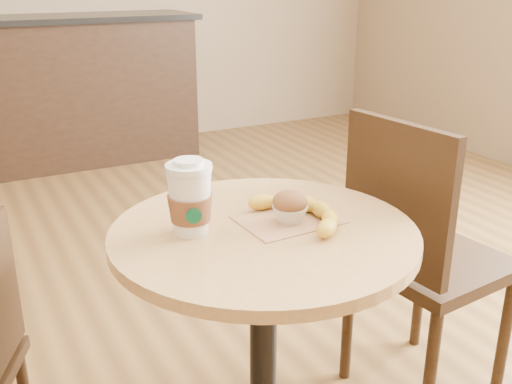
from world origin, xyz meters
TOP-DOWN VIEW (x-y plane):
  - cafe_table at (0.05, -0.08)m, footprint 0.74×0.74m
  - chair_right at (0.64, -0.00)m, footprint 0.46×0.46m
  - service_counter at (0.00, 3.18)m, footprint 2.30×0.65m
  - kraft_bag at (0.13, -0.07)m, footprint 0.25×0.19m
  - coffee_cup at (-0.11, -0.02)m, footprint 0.11×0.11m
  - muffin at (0.13, -0.08)m, footprint 0.09×0.09m
  - banana at (0.16, -0.09)m, footprint 0.23×0.32m

SIDE VIEW (x-z plane):
  - chair_right at x=0.64m, z-range 0.05..0.99m
  - service_counter at x=0.00m, z-range 0.00..1.04m
  - cafe_table at x=0.05m, z-range 0.17..0.92m
  - kraft_bag at x=0.13m, z-range 0.75..0.75m
  - banana at x=0.16m, z-range 0.75..0.79m
  - muffin at x=0.13m, z-range 0.75..0.83m
  - coffee_cup at x=-0.11m, z-range 0.74..0.92m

